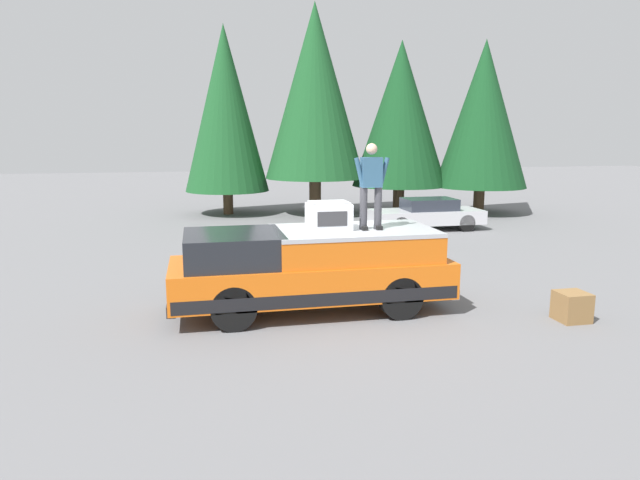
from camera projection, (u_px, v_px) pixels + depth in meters
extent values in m
plane|color=slate|center=(336.00, 306.00, 11.91)|extent=(90.00, 90.00, 0.00)
cube|color=orange|center=(311.00, 277.00, 11.46)|extent=(2.00, 5.50, 0.70)
cube|color=black|center=(311.00, 286.00, 11.49)|extent=(2.01, 5.39, 0.24)
cube|color=black|center=(234.00, 248.00, 11.02)|extent=(1.84, 1.87, 0.60)
cube|color=orange|center=(353.00, 245.00, 11.53)|extent=(1.92, 3.19, 0.52)
cube|color=#A8AAAF|center=(354.00, 231.00, 11.47)|extent=(1.94, 3.19, 0.08)
cube|color=#232326|center=(173.00, 298.00, 10.95)|extent=(1.96, 0.16, 0.20)
cube|color=#B2B5BA|center=(436.00, 283.00, 12.06)|extent=(1.96, 0.16, 0.20)
cylinder|color=black|center=(234.00, 308.00, 10.36)|extent=(0.30, 0.84, 0.84)
cylinder|color=black|center=(228.00, 284.00, 11.99)|extent=(0.30, 0.84, 0.84)
cylinder|color=black|center=(400.00, 297.00, 11.02)|extent=(0.30, 0.84, 0.84)
cylinder|color=black|center=(374.00, 276.00, 12.66)|extent=(0.30, 0.84, 0.84)
cube|color=silver|center=(329.00, 217.00, 11.31)|extent=(0.64, 0.84, 0.52)
cube|color=#2D2D30|center=(332.00, 219.00, 11.00)|extent=(0.01, 0.59, 0.29)
cube|color=#99999E|center=(329.00, 202.00, 11.26)|extent=(0.58, 0.76, 0.04)
cylinder|color=#333338|center=(378.00, 208.00, 11.35)|extent=(0.15, 0.15, 0.84)
cube|color=black|center=(378.00, 227.00, 11.38)|extent=(0.26, 0.11, 0.08)
cylinder|color=#333338|center=(363.00, 209.00, 11.28)|extent=(0.15, 0.15, 0.84)
cube|color=black|center=(364.00, 228.00, 11.32)|extent=(0.26, 0.11, 0.08)
cube|color=#335B7A|center=(371.00, 172.00, 11.19)|extent=(0.24, 0.40, 0.58)
sphere|color=beige|center=(372.00, 149.00, 11.10)|extent=(0.22, 0.22, 0.22)
cylinder|color=#335B7A|center=(384.00, 172.00, 11.21)|extent=(0.09, 0.23, 0.58)
cylinder|color=#335B7A|center=(360.00, 173.00, 11.11)|extent=(0.09, 0.23, 0.58)
cube|color=silver|center=(426.00, 216.00, 21.34)|extent=(1.64, 4.10, 0.50)
cube|color=#282D38|center=(429.00, 204.00, 21.28)|extent=(1.31, 1.89, 0.42)
cylinder|color=black|center=(401.00, 225.00, 20.42)|extent=(0.20, 0.62, 0.62)
cylinder|color=black|center=(388.00, 219.00, 21.80)|extent=(0.20, 0.62, 0.62)
cylinder|color=black|center=(466.00, 223.00, 20.94)|extent=(0.20, 0.62, 0.62)
cylinder|color=black|center=(450.00, 217.00, 22.33)|extent=(0.20, 0.62, 0.62)
cube|color=olive|center=(572.00, 307.00, 10.91)|extent=(0.56, 0.56, 0.56)
cylinder|color=#4C3826|center=(479.00, 200.00, 25.63)|extent=(0.48, 0.48, 1.19)
cone|color=#14421E|center=(483.00, 114.00, 24.94)|extent=(4.00, 4.00, 6.32)
cylinder|color=#4C3826|center=(398.00, 199.00, 26.02)|extent=(0.51, 0.51, 1.21)
cone|color=#14421E|center=(401.00, 114.00, 25.33)|extent=(4.22, 4.22, 6.33)
cylinder|color=#4C3826|center=(315.00, 196.00, 25.32)|extent=(0.52, 0.52, 1.61)
cone|color=#194C23|center=(315.00, 92.00, 24.50)|extent=(4.34, 4.34, 7.38)
cylinder|color=#4C3826|center=(228.00, 202.00, 25.45)|extent=(0.44, 0.44, 1.04)
cone|color=#194C23|center=(225.00, 109.00, 24.71)|extent=(3.65, 3.65, 7.07)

